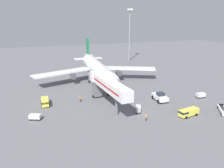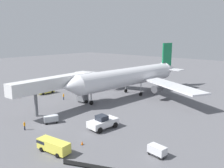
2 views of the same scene
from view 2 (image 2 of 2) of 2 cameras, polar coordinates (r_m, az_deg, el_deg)
ground_plane at (r=48.87m, az=-14.89°, el=-9.37°), size 300.00×300.00×0.00m
airplane_at_gate at (r=69.29m, az=4.84°, el=1.88°), size 47.05×46.75×14.84m
jet_bridge at (r=56.27m, az=-12.76°, el=0.02°), size 4.53×22.04×8.02m
pushback_tug at (r=44.80m, az=-2.26°, el=-9.24°), size 3.49×6.00×2.62m
service_van_near_center at (r=73.87m, az=-15.80°, el=-1.45°), size 2.26×4.96×1.85m
service_van_near_left at (r=37.47m, az=-14.16°, el=-14.18°), size 5.72×2.63×1.85m
baggage_cart_mid_right at (r=49.04m, az=-14.57°, el=-8.19°), size 2.31×3.05×1.58m
baggage_cart_far_left at (r=36.07m, az=10.89°, el=-15.50°), size 2.76×1.71×1.52m
baggage_cart_far_center at (r=72.48m, az=-22.74°, el=-2.42°), size 3.04×2.34×1.36m
ground_crew_worker_foreground at (r=47.01m, az=-20.44°, el=-9.41°), size 0.39×0.39×1.69m
ground_crew_worker_midground at (r=65.59m, az=-11.65°, el=-2.95°), size 0.49×0.49×1.83m
safety_cone_alpha at (r=39.15m, az=-7.25°, el=-13.98°), size 0.41×0.41×0.63m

